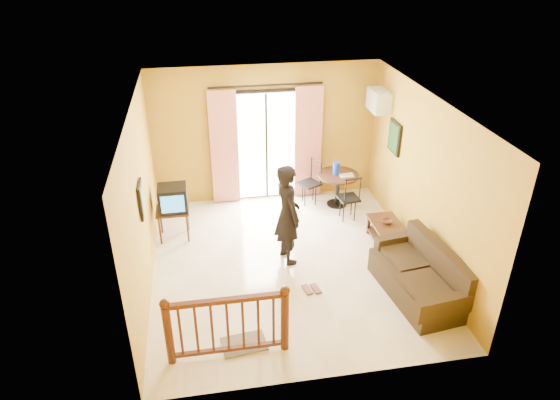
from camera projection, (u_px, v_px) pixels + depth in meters
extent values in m
plane|color=beige|center=(288.00, 264.00, 8.48)|extent=(5.00, 5.00, 0.00)
plane|color=white|center=(290.00, 104.00, 7.15)|extent=(5.00, 5.00, 0.00)
plane|color=#B78C23|center=(266.00, 134.00, 9.98)|extent=(4.50, 0.00, 4.50)
plane|color=#B78C23|center=(329.00, 290.00, 5.64)|extent=(4.50, 0.00, 4.50)
plane|color=#B78C23|center=(142.00, 202.00, 7.48)|extent=(0.00, 5.00, 5.00)
plane|color=#B78C23|center=(424.00, 180.00, 8.15)|extent=(0.00, 5.00, 5.00)
cube|color=black|center=(266.00, 146.00, 10.09)|extent=(1.34, 0.03, 2.34)
cube|color=white|center=(266.00, 147.00, 10.06)|extent=(1.20, 0.04, 2.20)
cube|color=black|center=(267.00, 147.00, 10.04)|extent=(0.04, 0.02, 2.20)
cube|color=#FDDFBF|center=(224.00, 148.00, 9.86)|extent=(0.55, 0.08, 2.35)
cube|color=#FDDFBF|center=(308.00, 143.00, 10.12)|extent=(0.55, 0.08, 2.35)
cylinder|color=black|center=(266.00, 85.00, 9.41)|extent=(2.20, 0.04, 0.04)
cube|color=black|center=(172.00, 210.00, 8.96)|extent=(0.58, 0.49, 0.04)
cylinder|color=black|center=(160.00, 230.00, 8.89)|extent=(0.04, 0.04, 0.56)
cylinder|color=black|center=(188.00, 228.00, 8.96)|extent=(0.04, 0.04, 0.56)
cylinder|color=black|center=(161.00, 220.00, 9.22)|extent=(0.04, 0.04, 0.56)
cylinder|color=black|center=(187.00, 217.00, 9.29)|extent=(0.04, 0.04, 0.56)
cube|color=black|center=(173.00, 198.00, 8.84)|extent=(0.51, 0.46, 0.45)
cube|color=#2A90FF|center=(173.00, 204.00, 8.64)|extent=(0.40, 0.02, 0.32)
cube|color=black|center=(141.00, 199.00, 7.24)|extent=(0.04, 0.42, 0.52)
cube|color=#635D55|center=(143.00, 199.00, 7.24)|extent=(0.01, 0.34, 0.44)
cylinder|color=black|center=(338.00, 175.00, 10.00)|extent=(0.83, 0.83, 0.04)
cylinder|color=black|center=(337.00, 190.00, 10.16)|extent=(0.08, 0.08, 0.67)
cylinder|color=black|center=(336.00, 204.00, 10.31)|extent=(0.40, 0.40, 0.03)
cylinder|color=#1432BD|center=(336.00, 168.00, 9.93)|extent=(0.14, 0.14, 0.26)
cube|color=beige|center=(347.00, 175.00, 9.92)|extent=(0.29, 0.19, 0.02)
cube|color=white|center=(379.00, 101.00, 9.46)|extent=(0.30, 0.60, 0.40)
cube|color=gray|center=(371.00, 101.00, 9.44)|extent=(0.02, 0.56, 0.36)
cube|color=black|center=(395.00, 137.00, 9.15)|extent=(0.04, 0.50, 0.60)
cube|color=black|center=(393.00, 137.00, 9.15)|extent=(0.01, 0.42, 0.52)
cube|color=black|center=(388.00, 226.00, 8.83)|extent=(0.51, 0.91, 0.04)
cube|color=black|center=(386.00, 238.00, 8.95)|extent=(0.47, 0.87, 0.03)
cube|color=black|center=(384.00, 249.00, 8.54)|extent=(0.05, 0.05, 0.39)
cube|color=black|center=(406.00, 246.00, 8.60)|extent=(0.05, 0.05, 0.39)
cube|color=black|center=(368.00, 224.00, 9.24)|extent=(0.05, 0.05, 0.39)
cube|color=black|center=(389.00, 223.00, 9.30)|extent=(0.05, 0.05, 0.39)
imported|color=brown|center=(387.00, 222.00, 8.86)|extent=(0.21, 0.21, 0.06)
cube|color=#302312|center=(417.00, 284.00, 7.66)|extent=(1.04, 1.75, 0.41)
cube|color=#302312|center=(439.00, 262.00, 7.54)|extent=(0.40, 1.67, 0.57)
cube|color=#302312|center=(443.00, 307.00, 6.85)|extent=(0.84, 0.27, 0.31)
cube|color=#302312|center=(399.00, 243.00, 8.25)|extent=(0.84, 0.27, 0.31)
cube|color=#302312|center=(426.00, 286.00, 7.23)|extent=(0.65, 0.74, 0.10)
cube|color=#302312|center=(406.00, 258.00, 7.85)|extent=(0.65, 0.74, 0.10)
imported|color=black|center=(288.00, 214.00, 8.20)|extent=(0.56, 0.72, 1.76)
cylinder|color=#471E0F|center=(169.00, 335.00, 6.33)|extent=(0.11, 0.11, 0.92)
cylinder|color=#471E0F|center=(285.00, 322.00, 6.55)|extent=(0.11, 0.11, 0.92)
sphere|color=#471E0F|center=(164.00, 304.00, 6.09)|extent=(0.13, 0.13, 0.13)
sphere|color=#471E0F|center=(285.00, 291.00, 6.31)|extent=(0.13, 0.13, 0.13)
cube|color=#471E0F|center=(226.00, 300.00, 6.22)|extent=(1.55, 0.08, 0.06)
cube|color=#471E0F|center=(229.00, 349.00, 6.61)|extent=(1.55, 0.06, 0.05)
cube|color=#635B4F|center=(244.00, 344.00, 6.82)|extent=(0.64, 0.47, 0.02)
cube|color=brown|center=(307.00, 290.00, 7.84)|extent=(0.15, 0.26, 0.03)
cube|color=brown|center=(316.00, 289.00, 7.86)|extent=(0.15, 0.26, 0.03)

